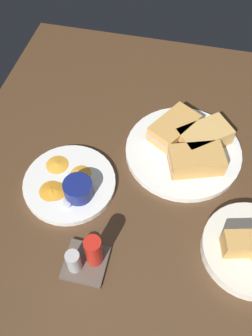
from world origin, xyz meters
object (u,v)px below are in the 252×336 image
object	(u,v)px
ramekin_dark_sauce	(175,125)
bread_basket_rear	(251,249)
spoon_by_gravy_ramekin	(67,198)
sandwich_half_far	(204,136)
spoon_by_dark_ramekin	(185,144)
ramekin_light_gravy	(78,189)
condiment_caddy	(86,257)
sandwich_half_extra	(174,128)
sandwich_half_near	(196,160)
plate_sandwich_main	(183,151)
plate_chips_companion	(69,183)

from	to	relation	value
ramekin_dark_sauce	bread_basket_rear	distance (cm)	36.61
spoon_by_gravy_ramekin	sandwich_half_far	bearing A→B (deg)	-140.36
sandwich_half_far	spoon_by_dark_ramekin	world-z (taller)	sandwich_half_far
ramekin_dark_sauce	ramekin_light_gravy	world-z (taller)	ramekin_light_gravy
bread_basket_rear	condiment_caddy	distance (cm)	35.06
sandwich_half_extra	condiment_caddy	distance (cm)	40.55
sandwich_half_extra	bread_basket_rear	size ratio (longest dim) A/B	0.70
spoon_by_gravy_ramekin	bread_basket_rear	distance (cm)	42.44
ramekin_dark_sauce	spoon_by_dark_ramekin	bearing A→B (deg)	127.11
sandwich_half_near	ramekin_light_gravy	distance (cm)	29.41
sandwich_half_near	sandwich_half_extra	world-z (taller)	same
spoon_by_dark_ramekin	sandwich_half_near	bearing A→B (deg)	117.73
plate_sandwich_main	plate_chips_companion	bearing A→B (deg)	31.93
sandwich_half_far	bread_basket_rear	distance (cm)	30.55
ramekin_dark_sauce	spoon_by_dark_ramekin	world-z (taller)	ramekin_dark_sauce
sandwich_half_extra	ramekin_dark_sauce	bearing A→B (deg)	-100.60
plate_sandwich_main	sandwich_half_far	distance (cm)	6.52
sandwich_half_near	ramekin_dark_sauce	xyz separation A→B (cm)	(6.56, -10.48, -0.22)
sandwich_half_extra	condiment_caddy	size ratio (longest dim) A/B	1.59
plate_sandwich_main	sandwich_half_extra	xyz separation A→B (cm)	(3.41, -4.54, 3.20)
sandwich_half_far	spoon_by_dark_ramekin	size ratio (longest dim) A/B	1.70
plate_chips_companion	bread_basket_rear	world-z (taller)	bread_basket_rear
ramekin_light_gravy	bread_basket_rear	bearing A→B (deg)	172.55
sandwich_half_near	spoon_by_gravy_ramekin	bearing A→B (deg)	30.00
plate_sandwich_main	spoon_by_dark_ramekin	distance (cm)	1.84
bread_basket_rear	condiment_caddy	bearing A→B (deg)	16.63
plate_chips_companion	condiment_caddy	bearing A→B (deg)	118.68
spoon_by_dark_ramekin	spoon_by_gravy_ramekin	distance (cm)	33.21
sandwich_half_far	plate_chips_companion	world-z (taller)	sandwich_half_far
bread_basket_rear	condiment_caddy	world-z (taller)	condiment_caddy
spoon_by_gravy_ramekin	ramekin_dark_sauce	bearing A→B (deg)	-128.78
spoon_by_dark_ramekin	plate_chips_companion	xyz separation A→B (cm)	(25.97, 17.39, -1.16)
sandwich_half_far	sandwich_half_extra	world-z (taller)	same
ramekin_light_gravy	spoon_by_gravy_ramekin	world-z (taller)	ramekin_light_gravy
sandwich_half_near	spoon_by_dark_ramekin	world-z (taller)	sandwich_half_near
sandwich_half_far	condiment_caddy	bearing A→B (deg)	61.53
plate_sandwich_main	spoon_by_dark_ramekin	xyz separation A→B (cm)	(-0.29, -1.39, 1.16)
sandwich_half_far	spoon_by_dark_ramekin	xyz separation A→B (cm)	(4.24, 2.02, -2.04)
sandwich_half_extra	ramekin_dark_sauce	world-z (taller)	sandwich_half_extra
ramekin_dark_sauce	ramekin_light_gravy	bearing A→B (deg)	52.25
plate_sandwich_main	sandwich_half_extra	bearing A→B (deg)	-53.08
ramekin_light_gravy	sandwich_half_far	bearing A→B (deg)	-140.39
sandwich_half_extra	spoon_by_dark_ramekin	bearing A→B (deg)	139.64
ramekin_dark_sauce	plate_chips_companion	size ratio (longest dim) A/B	0.32
plate_chips_companion	sandwich_half_far	bearing A→B (deg)	-147.28
sandwich_half_near	spoon_by_gravy_ramekin	world-z (taller)	sandwich_half_near
ramekin_light_gravy	spoon_by_gravy_ramekin	distance (cm)	3.48
bread_basket_rear	spoon_by_dark_ramekin	bearing A→B (deg)	-55.49
sandwich_half_extra	ramekin_dark_sauce	xyz separation A→B (cm)	(-0.26, -1.40, -0.22)
plate_chips_companion	condiment_caddy	size ratio (longest dim) A/B	2.36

